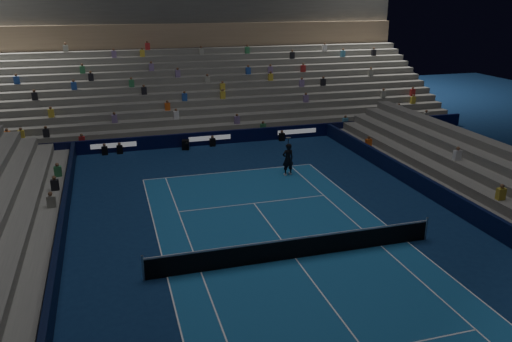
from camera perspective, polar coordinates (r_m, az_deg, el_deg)
The scene contains 9 objects.
ground at distance 22.41m, azimuth 4.39°, elevation -9.67°, with size 90.00×90.00×0.00m, color #0C2249.
court_surface at distance 22.40m, azimuth 4.39°, elevation -9.66°, with size 10.97×23.77×0.01m, color #19538B.
sponsor_barrier_far at distance 38.89m, azimuth -5.21°, elevation 3.66°, with size 44.00×0.25×1.00m, color black.
sponsor_barrier_east at distance 26.91m, azimuth 24.22°, elevation -5.12°, with size 0.25×37.00×1.00m, color black.
sponsor_barrier_west at distance 21.14m, azimuth -21.56°, elevation -11.40°, with size 0.25×37.00×1.00m, color black.
grandstand_main at distance 47.36m, azimuth -7.60°, elevation 9.89°, with size 44.00×15.20×11.20m.
tennis_net at distance 22.17m, azimuth 4.42°, elevation -8.52°, with size 12.90×0.10×1.10m.
tennis_player at distance 32.05m, azimuth 3.57°, elevation 1.32°, with size 0.74×0.49×2.04m, color black.
broadcast_camera at distance 37.97m, azimuth -7.83°, elevation 2.93°, with size 0.63×1.03×0.68m.
Camera 1 is at (-7.15, -18.33, 10.72)m, focal length 35.96 mm.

